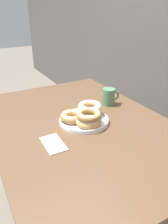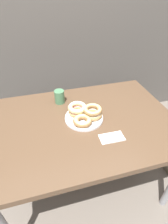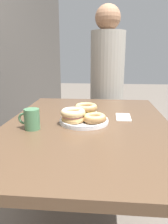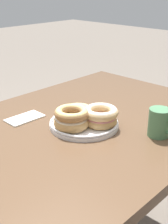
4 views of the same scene
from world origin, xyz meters
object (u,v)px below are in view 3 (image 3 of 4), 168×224
at_px(napkin, 123,117).
at_px(person_figure, 107,88).
at_px(donut_plate, 83,115).
at_px(coffee_mug, 31,119).
at_px(dining_table, 88,135).

bearing_deg(napkin, person_figure, 6.36).
height_order(donut_plate, napkin, donut_plate).
height_order(coffee_mug, person_figure, person_figure).
bearing_deg(coffee_mug, donut_plate, -61.49).
relative_size(person_figure, napkin, 9.73).
distance_m(coffee_mug, napkin, 0.54).
relative_size(donut_plate, person_figure, 0.19).
bearing_deg(napkin, dining_table, 121.38).
height_order(donut_plate, coffee_mug, coffee_mug).
xyz_separation_m(donut_plate, coffee_mug, (-0.13, 0.25, 0.01)).
relative_size(dining_table, coffee_mug, 11.40).
bearing_deg(person_figure, napkin, -173.64).
xyz_separation_m(dining_table, coffee_mug, (-0.12, 0.27, 0.12)).
xyz_separation_m(donut_plate, napkin, (0.11, -0.23, -0.04)).
height_order(dining_table, person_figure, person_figure).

